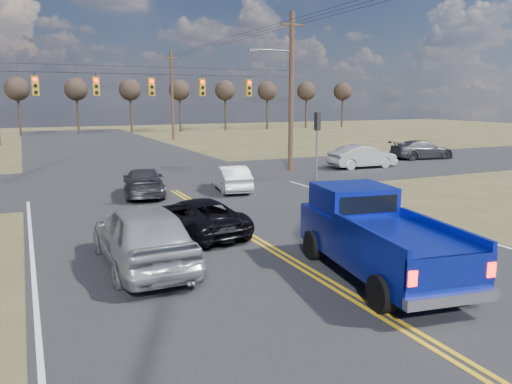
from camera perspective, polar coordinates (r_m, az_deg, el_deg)
name	(u,v)px	position (r m, az deg, el deg)	size (l,w,h in m)	color
ground	(321,279)	(13.31, 7.46, -9.87)	(160.00, 160.00, 0.00)	brown
road_main	(199,206)	(22.07, -6.57, -1.60)	(14.00, 120.00, 0.02)	#28282B
road_cross	(155,180)	(29.64, -11.49, 1.38)	(120.00, 12.00, 0.02)	#28282B
signal_gantry	(161,91)	(29.20, -10.78, 11.25)	(19.60, 4.83, 10.00)	#473323
utility_poles	(156,88)	(28.31, -11.39, 11.59)	(19.60, 58.32, 10.00)	#473323
treeline	(122,84)	(38.07, -15.07, 11.84)	(87.00, 117.80, 7.40)	#33261C
pickup_truck	(376,236)	(13.51, 13.52, -4.96)	(3.08, 6.18, 2.22)	black
silver_suv	(142,235)	(14.26, -12.85, -4.79)	(2.16, 5.37, 1.83)	#9B9DA2
black_suv	(196,217)	(17.31, -6.90, -2.82)	(2.13, 4.62, 1.29)	black
white_car_queue	(231,178)	(25.48, -2.90, 1.60)	(1.39, 3.99, 1.32)	silver
dgrey_car_queue	(144,182)	(24.72, -12.72, 1.10)	(1.88, 4.62, 1.34)	#2F2F33
cross_car_east_near	(362,157)	(34.71, 12.07, 3.97)	(4.71, 1.64, 1.55)	#A7AAAF
cross_car_east_far	(422,150)	(41.18, 18.43, 4.61)	(5.04, 2.05, 1.46)	#393A3E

